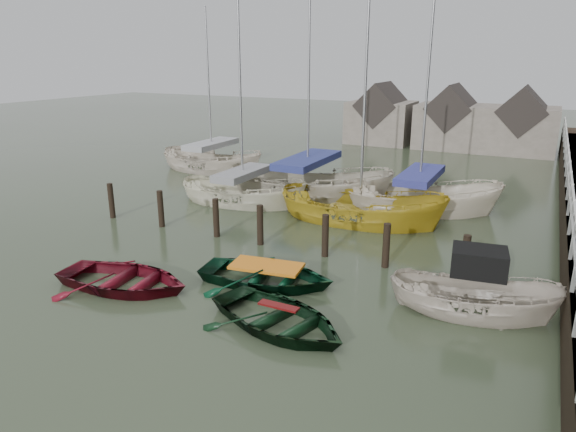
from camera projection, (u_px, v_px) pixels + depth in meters
The scene contains 12 objects.
ground at pixel (245, 284), 14.56m from camera, with size 120.00×120.00×0.00m, color #273220.
mooring_pilings at pixel (262, 231), 17.45m from camera, with size 13.72×0.22×1.80m.
far_sheds at pixel (448, 121), 35.81m from camera, with size 14.00×4.08×4.39m.
rowboat_red at pixel (125, 288), 14.33m from camera, with size 2.78×3.89×0.81m, color #5A0C19.
rowboat_green at pixel (267, 284), 14.58m from camera, with size 2.76×3.86×0.80m, color black.
rowboat_dkgreen at pixel (279, 328), 12.23m from camera, with size 2.67×3.74×0.77m, color black.
motorboat at pixel (472, 310), 12.84m from camera, with size 4.32×2.11×2.48m.
sailboat_a at pixel (243, 202), 22.46m from camera, with size 6.06×2.82×11.16m.
sailboat_b at pixel (307, 197), 23.28m from camera, with size 7.95×3.48×11.73m.
sailboat_c at pixel (359, 221), 20.08m from camera, with size 6.74×2.65×10.56m.
sailboat_d at pixel (418, 209), 21.46m from camera, with size 7.00×3.94×11.42m.
sailboat_e at pixel (212, 170), 28.76m from camera, with size 6.81×3.01×9.92m.
Camera 1 is at (7.09, -11.34, 6.19)m, focal length 32.00 mm.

